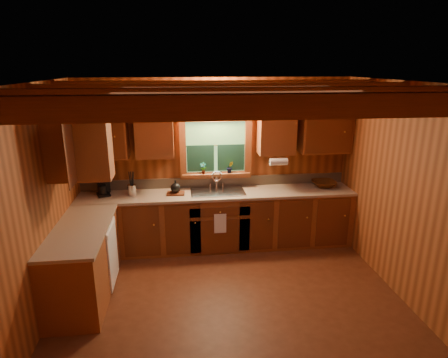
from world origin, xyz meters
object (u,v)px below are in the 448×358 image
Objects in this scene: wicker_basket at (324,184)px; cutting_board at (176,193)px; sink at (218,195)px; coffee_maker at (103,185)px.

cutting_board is at bearing -178.05° from wicker_basket.
sink is 1.72m from wicker_basket.
cutting_board is 0.69× the size of wicker_basket.
wicker_basket is at bearing 5.28° from cutting_board.
sink is 2.64× the size of coffee_maker.
coffee_maker is 1.18× the size of cutting_board.
cutting_board is at bearing -26.83° from coffee_maker.
coffee_maker reaches higher than cutting_board.
cutting_board is (1.07, -0.10, -0.14)m from coffee_maker.
sink is at bearing -24.22° from coffee_maker.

